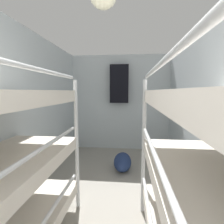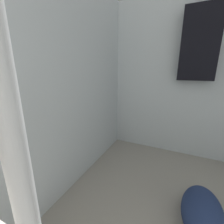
{
  "view_description": "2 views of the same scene",
  "coord_description": "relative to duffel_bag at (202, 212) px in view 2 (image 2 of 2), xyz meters",
  "views": [
    {
      "loc": [
        0.23,
        0.39,
        1.44
      ],
      "look_at": [
        -0.08,
        3.45,
        1.08
      ],
      "focal_mm": 28.0,
      "sensor_mm": 36.0,
      "label": 1
    },
    {
      "loc": [
        -0.15,
        2.26,
        1.3
      ],
      "look_at": [
        -0.71,
        3.46,
        0.93
      ],
      "focal_mm": 24.0,
      "sensor_mm": 36.0,
      "label": 2
    }
  ],
  "objects": [
    {
      "name": "wall_back",
      "position": [
        -0.12,
        1.27,
        1.0
      ],
      "size": [
        2.5,
        0.06,
        2.32
      ],
      "color": "silver",
      "rests_on": "ground_plane"
    },
    {
      "name": "hanging_coat",
      "position": [
        -0.13,
        1.12,
        1.46
      ],
      "size": [
        0.44,
        0.12,
        0.9
      ],
      "color": "black"
    },
    {
      "name": "duffel_bag",
      "position": [
        0.0,
        0.0,
        0.0
      ],
      "size": [
        0.32,
        0.53,
        0.32
      ],
      "color": "navy",
      "rests_on": "ground_plane"
    }
  ]
}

